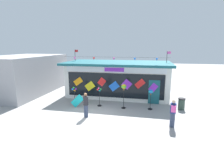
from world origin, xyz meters
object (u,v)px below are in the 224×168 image
Objects in this scene: kite_shop_building at (118,78)px; wind_spinner_far_left at (74,94)px; wind_spinner_left at (99,95)px; wind_spinner_center_left at (124,89)px; display_kite_on_ground at (77,101)px; person_mid_plaza at (86,105)px; trash_bin at (181,104)px; person_near_camera at (173,113)px; wind_spinner_center_right at (151,95)px.

kite_shop_building is 4.72m from wind_spinner_far_left.
wind_spinner_center_left is (1.96, -0.12, 0.63)m from wind_spinner_left.
display_kite_on_ground is at bearing -51.73° from wind_spinner_far_left.
wind_spinner_left is 0.92× the size of person_mid_plaza.
kite_shop_building is at bearing 150.59° from trash_bin.
person_near_camera and person_mid_plaza have the same top height.
wind_spinner_center_left is (4.06, -0.11, 0.63)m from wind_spinner_far_left.
kite_shop_building is 3.73m from wind_spinner_left.
wind_spinner_left is 6.31m from trash_bin.
person_near_camera is at bearing -75.89° from person_mid_plaza.
person_near_camera reaches higher than wind_spinner_far_left.
trash_bin is at bearing -48.64° from person_mid_plaza.
wind_spinner_center_left is 1.22× the size of wind_spinner_center_right.
person_mid_plaza is 1.91× the size of trash_bin.
display_kite_on_ground is (-7.87, -1.17, 0.09)m from trash_bin.
wind_spinner_left is (2.10, 0.01, -0.01)m from wind_spinner_far_left.
wind_spinner_center_left is 2.04m from wind_spinner_center_right.
kite_shop_building is 6.47× the size of wind_spinner_far_left.
wind_spinner_left is at bearing 22.23° from display_kite_on_ground.
wind_spinner_center_right reaches higher than wind_spinner_far_left.
trash_bin is (6.27, 0.52, -0.46)m from wind_spinner_left.
person_near_camera is at bearing -27.24° from wind_spinner_left.
wind_spinner_far_left is at bearing -17.38° from person_near_camera.
display_kite_on_ground is at bearing -171.53° from trash_bin.
kite_shop_building is at bearing 75.39° from wind_spinner_left.
wind_spinner_center_left is 4.49m from trash_bin.
wind_spinner_far_left is (-3.02, -3.55, -0.74)m from kite_shop_building.
person_mid_plaza is 7.16m from trash_bin.
wind_spinner_center_right is at bearing -48.96° from kite_shop_building.
wind_spinner_far_left is 0.89× the size of person_near_camera.
kite_shop_building is 10.99× the size of trash_bin.
person_mid_plaza is (-0.28, -2.33, -0.05)m from wind_spinner_left.
person_near_camera reaches higher than display_kite_on_ground.
wind_spinner_center_right is (6.06, 0.05, 0.26)m from wind_spinner_far_left.
wind_spinner_center_right is 0.93× the size of person_mid_plaza.
person_near_camera is (7.32, -2.68, -0.02)m from wind_spinner_far_left.
wind_spinner_center_left is 1.95× the size of display_kite_on_ground.
wind_spinner_far_left is 1.70× the size of trash_bin.
person_near_camera is 5.51m from person_mid_plaza.
person_near_camera is 1.72× the size of display_kite_on_ground.
wind_spinner_center_right is 1.60× the size of display_kite_on_ground.
display_kite_on_ground reaches higher than trash_bin.
wind_spinner_center_left is at bearing -171.50° from trash_bin.
wind_spinner_center_left is at bearing -27.62° from person_mid_plaza.
wind_spinner_center_left reaches higher than wind_spinner_far_left.
wind_spinner_far_left is 2.10m from wind_spinner_left.
display_kite_on_ground is at bearing -172.92° from wind_spinner_center_right.
wind_spinner_left is 1.76m from display_kite_on_ground.
wind_spinner_center_right reaches higher than trash_bin.
wind_spinner_left is 0.99× the size of wind_spinner_center_right.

